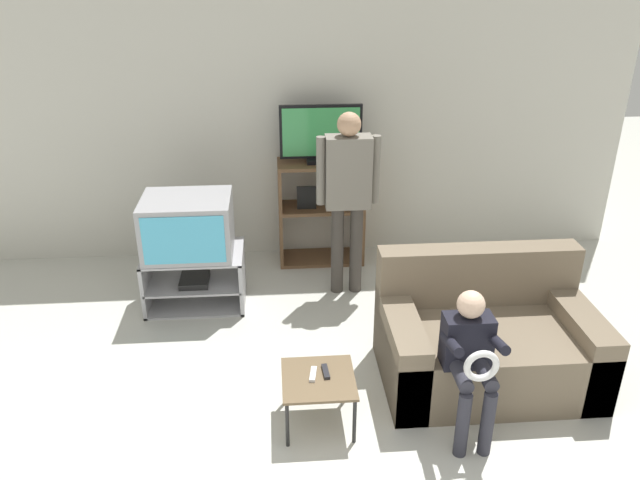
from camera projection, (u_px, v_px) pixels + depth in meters
name	position (u px, v px, depth m)	size (l,w,h in m)	color
wall_back	(296.00, 124.00, 5.87)	(6.40, 0.06, 2.60)	beige
tv_stand	(196.00, 278.00, 5.35)	(0.83, 0.58, 0.48)	#A8A8AD
television_main	(188.00, 226.00, 5.16)	(0.73, 0.59, 0.48)	#9E9EA3
media_shelf	(321.00, 211.00, 5.98)	(0.81, 0.38, 1.01)	brown
television_flat	(321.00, 135.00, 5.67)	(0.75, 0.20, 0.53)	black
snack_table	(318.00, 383.00, 3.93)	(0.46, 0.46, 0.35)	brown
remote_control_black	(326.00, 372.00, 3.96)	(0.04, 0.14, 0.02)	#232328
remote_control_white	(313.00, 374.00, 3.94)	(0.04, 0.14, 0.02)	silver
couch	(486.00, 341.00, 4.38)	(1.45, 0.92, 0.88)	#756651
person_standing_adult	(348.00, 187.00, 5.22)	(0.53, 0.20, 1.62)	#3D3833
person_seated_child	(470.00, 354.00, 3.76)	(0.33, 0.43, 0.96)	#2D2D38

